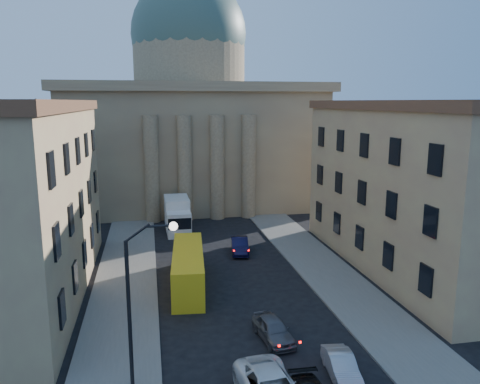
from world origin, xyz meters
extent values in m
cube|color=#62605A|center=(-8.50, 18.00, 0.07)|extent=(5.00, 60.00, 0.15)
cube|color=#62605A|center=(8.50, 18.00, 0.07)|extent=(5.00, 60.00, 0.15)
cube|color=brown|center=(0.00, 56.00, 8.00)|extent=(34.00, 26.00, 16.00)
cube|color=brown|center=(0.00, 56.00, 16.40)|extent=(35.50, 27.50, 1.20)
cylinder|color=brown|center=(0.00, 56.00, 20.00)|extent=(16.00, 16.00, 8.00)
sphere|color=#41594F|center=(0.00, 56.00, 24.00)|extent=(16.40, 16.40, 16.40)
cube|color=brown|center=(-21.00, 54.00, 5.50)|extent=(13.00, 13.00, 11.00)
cone|color=brown|center=(-21.00, 54.00, 13.00)|extent=(26.02, 26.02, 4.00)
cube|color=brown|center=(21.00, 54.00, 5.50)|extent=(13.00, 13.00, 11.00)
cone|color=brown|center=(21.00, 54.00, 13.00)|extent=(26.02, 26.02, 4.00)
cylinder|color=brown|center=(-6.00, 42.80, 6.50)|extent=(1.80, 1.80, 13.00)
cylinder|color=brown|center=(-2.00, 42.80, 6.50)|extent=(1.80, 1.80, 13.00)
cylinder|color=brown|center=(2.00, 42.80, 6.50)|extent=(1.80, 1.80, 13.00)
cylinder|color=brown|center=(6.00, 42.80, 6.50)|extent=(1.80, 1.80, 13.00)
cube|color=tan|center=(-17.00, 22.00, 7.00)|extent=(11.00, 26.00, 14.00)
cube|color=tan|center=(17.00, 22.00, 7.00)|extent=(11.00, 26.00, 14.00)
cube|color=brown|center=(17.00, 22.00, 14.30)|extent=(11.60, 26.60, 0.80)
cylinder|color=black|center=(-7.50, 8.00, 4.00)|extent=(0.20, 0.20, 8.00)
cylinder|color=black|center=(-6.95, 8.00, 8.35)|extent=(1.30, 0.12, 0.96)
cylinder|color=black|center=(-5.95, 8.00, 8.65)|extent=(1.30, 0.12, 0.12)
sphere|color=white|center=(-5.20, 8.00, 8.60)|extent=(0.44, 0.44, 0.44)
imported|color=#9A9CA1|center=(3.48, 7.02, 0.64)|extent=(1.77, 4.00, 1.28)
imported|color=#504F55|center=(0.93, 11.64, 0.71)|extent=(2.18, 4.34, 1.42)
imported|color=black|center=(2.15, 28.80, 0.74)|extent=(2.16, 4.69, 1.49)
cube|color=yellow|center=(-3.50, 21.38, 1.47)|extent=(3.24, 10.57, 2.93)
cube|color=black|center=(-3.50, 21.38, 1.94)|extent=(3.25, 10.01, 1.04)
cylinder|color=black|center=(-4.76, 17.69, 0.47)|extent=(0.36, 0.97, 0.95)
cylinder|color=black|center=(-2.88, 17.53, 0.47)|extent=(0.36, 0.97, 0.95)
cylinder|color=black|center=(-4.12, 25.23, 0.47)|extent=(0.36, 0.97, 0.95)
cylinder|color=black|center=(-2.24, 25.07, 0.47)|extent=(0.36, 0.97, 0.95)
cube|color=silver|center=(-3.30, 35.84, 1.35)|extent=(2.61, 2.72, 2.70)
cube|color=black|center=(-3.29, 34.54, 1.69)|extent=(2.48, 0.15, 1.24)
cube|color=silver|center=(-3.32, 38.88, 1.97)|extent=(2.74, 4.75, 3.49)
cylinder|color=black|center=(-4.42, 35.38, 0.51)|extent=(0.32, 1.02, 1.01)
cylinder|color=black|center=(-2.17, 35.39, 0.51)|extent=(0.32, 1.02, 1.01)
cylinder|color=black|center=(-4.45, 39.88, 0.51)|extent=(0.32, 1.02, 1.01)
cylinder|color=black|center=(-2.20, 39.90, 0.51)|extent=(0.32, 1.02, 1.01)
camera|label=1|loc=(-6.23, -14.32, 14.60)|focal=35.00mm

